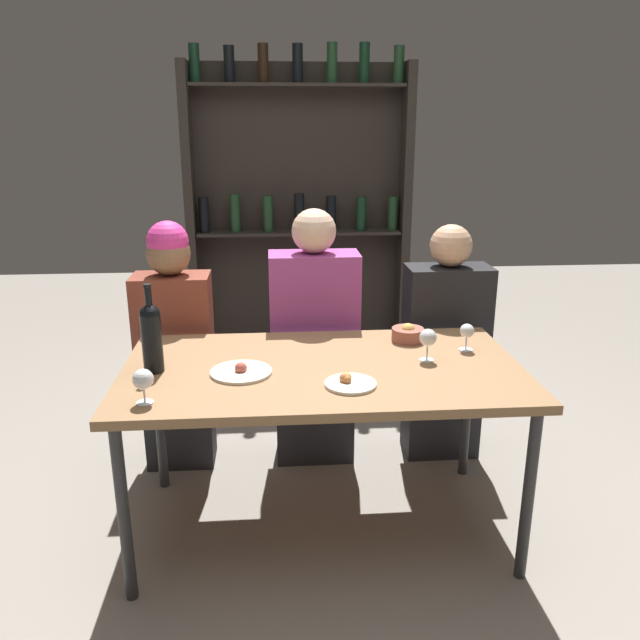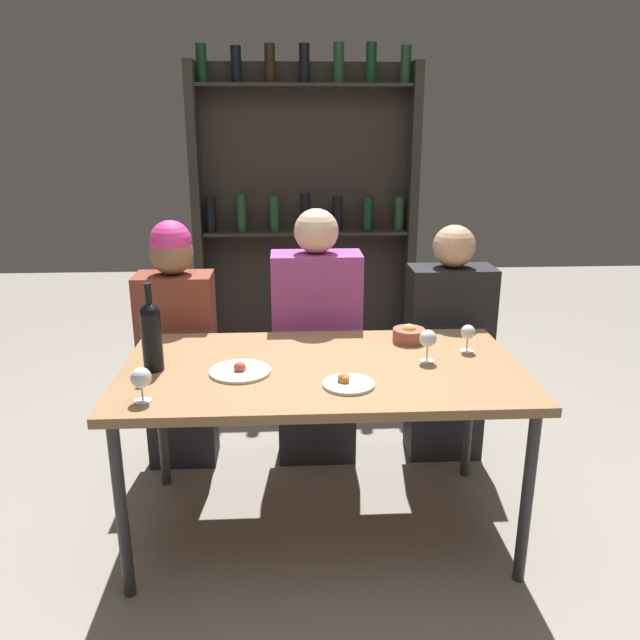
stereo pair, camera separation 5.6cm
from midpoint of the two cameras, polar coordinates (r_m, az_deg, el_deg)
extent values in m
plane|color=gray|center=(2.83, 0.75, -18.27)|extent=(10.00, 10.00, 0.00)
cube|color=olive|center=(2.48, 0.82, -4.60)|extent=(1.58, 0.86, 0.04)
cylinder|color=#2D2D30|center=(2.39, -17.03, -16.40)|extent=(0.04, 0.04, 0.70)
cylinder|color=#2D2D30|center=(2.49, 19.04, -15.18)|extent=(0.04, 0.04, 0.70)
cylinder|color=#2D2D30|center=(3.02, -13.79, -8.62)|extent=(0.04, 0.04, 0.70)
cylinder|color=#2D2D30|center=(3.10, 13.99, -7.97)|extent=(0.04, 0.04, 0.70)
cube|color=#28231E|center=(4.40, -1.01, 9.17)|extent=(1.45, 0.02, 2.05)
cube|color=#28231E|center=(4.33, -10.73, 8.74)|extent=(0.06, 0.18, 2.05)
cube|color=#28231E|center=(4.39, 8.69, 8.95)|extent=(0.06, 0.18, 2.05)
cube|color=#28231E|center=(4.31, -0.96, 8.00)|extent=(1.37, 0.18, 0.02)
cylinder|color=black|center=(4.31, -9.59, 9.48)|extent=(0.07, 0.07, 0.24)
cylinder|color=#19381E|center=(4.29, -6.80, 9.69)|extent=(0.07, 0.07, 0.25)
cylinder|color=#19381E|center=(4.29, -3.83, 9.68)|extent=(0.07, 0.07, 0.24)
cylinder|color=black|center=(4.28, -1.01, 9.80)|extent=(0.07, 0.07, 0.26)
cylinder|color=black|center=(4.31, 1.97, 9.70)|extent=(0.07, 0.07, 0.23)
cylinder|color=black|center=(4.33, 4.74, 9.65)|extent=(0.07, 0.07, 0.23)
cylinder|color=#19381E|center=(4.37, 7.62, 9.62)|extent=(0.07, 0.07, 0.23)
cube|color=#28231E|center=(4.26, -1.02, 20.68)|extent=(1.37, 0.18, 0.02)
cylinder|color=black|center=(4.30, -10.38, 22.07)|extent=(0.07, 0.07, 0.23)
cylinder|color=black|center=(4.28, -7.28, 22.16)|extent=(0.07, 0.07, 0.22)
cylinder|color=black|center=(4.27, -4.20, 22.35)|extent=(0.07, 0.07, 0.24)
cylinder|color=black|center=(4.28, -1.09, 22.39)|extent=(0.07, 0.07, 0.24)
cylinder|color=#19381E|center=(4.29, 2.13, 22.43)|extent=(0.07, 0.07, 0.25)
cylinder|color=black|center=(4.31, 5.10, 22.36)|extent=(0.07, 0.07, 0.25)
cylinder|color=#19381E|center=(4.34, 8.25, 22.11)|extent=(0.07, 0.07, 0.23)
cylinder|color=black|center=(2.48, -14.48, -1.96)|extent=(0.08, 0.08, 0.23)
sphere|color=black|center=(2.44, -14.68, 0.59)|extent=(0.08, 0.08, 0.08)
cylinder|color=black|center=(2.43, -14.77, 1.79)|extent=(0.03, 0.03, 0.11)
cylinder|color=black|center=(2.41, -14.88, 3.14)|extent=(0.03, 0.03, 0.01)
cylinder|color=silver|center=(2.71, 13.83, -2.75)|extent=(0.06, 0.06, 0.00)
cylinder|color=silver|center=(2.70, 13.89, -2.06)|extent=(0.01, 0.01, 0.07)
sphere|color=silver|center=(2.68, 13.96, -1.06)|extent=(0.06, 0.06, 0.06)
cylinder|color=silver|center=(2.25, -15.18, -7.15)|extent=(0.06, 0.06, 0.00)
cylinder|color=silver|center=(2.23, -15.25, -6.34)|extent=(0.01, 0.01, 0.07)
sphere|color=silver|center=(2.21, -15.36, -5.10)|extent=(0.07, 0.07, 0.07)
cylinder|color=silver|center=(2.56, 10.35, -3.70)|extent=(0.06, 0.06, 0.00)
cylinder|color=silver|center=(2.55, 10.40, -2.87)|extent=(0.01, 0.01, 0.08)
sphere|color=silver|center=(2.53, 10.47, -1.66)|extent=(0.07, 0.07, 0.07)
cylinder|color=silver|center=(2.30, 3.32, -5.89)|extent=(0.19, 0.19, 0.01)
sphere|color=#E5BC66|center=(2.32, 2.71, -5.22)|extent=(0.02, 0.02, 0.02)
sphere|color=#C67038|center=(2.30, 2.80, -5.37)|extent=(0.04, 0.04, 0.04)
sphere|color=#C67038|center=(2.29, 2.99, -5.51)|extent=(0.03, 0.03, 0.03)
sphere|color=gold|center=(2.31, 2.96, -5.28)|extent=(0.04, 0.04, 0.04)
sphere|color=#B74C3D|center=(2.31, 2.67, -5.33)|extent=(0.02, 0.02, 0.02)
cylinder|color=silver|center=(2.42, -6.65, -4.69)|extent=(0.24, 0.24, 0.01)
sphere|color=#C67038|center=(2.42, -6.54, -4.29)|extent=(0.04, 0.04, 0.04)
sphere|color=#B74C3D|center=(2.41, -6.72, -4.32)|extent=(0.04, 0.04, 0.04)
sphere|color=#B74C3D|center=(2.42, -6.68, -4.28)|extent=(0.04, 0.04, 0.04)
cylinder|color=#995142|center=(2.77, 8.70, -1.39)|extent=(0.14, 0.14, 0.06)
sphere|color=gold|center=(2.76, 8.72, -1.01)|extent=(0.06, 0.06, 0.06)
cube|color=#26262B|center=(3.28, -11.90, -8.84)|extent=(0.33, 0.22, 0.45)
cube|color=brown|center=(3.09, -12.45, -0.67)|extent=(0.36, 0.22, 0.53)
sphere|color=#8C6647|center=(3.00, -12.91, 5.99)|extent=(0.20, 0.20, 0.20)
sphere|color=#EA3893|center=(2.99, -12.98, 7.04)|extent=(0.19, 0.19, 0.19)
cube|color=#26262B|center=(3.24, 0.19, -8.74)|extent=(0.39, 0.22, 0.45)
cube|color=#9E3F8C|center=(3.04, 0.20, 0.37)|extent=(0.43, 0.22, 0.62)
sphere|color=beige|center=(2.95, 0.21, 8.14)|extent=(0.21, 0.21, 0.21)
cube|color=#26262B|center=(3.34, 11.69, -8.29)|extent=(0.37, 0.22, 0.45)
cube|color=black|center=(3.16, 12.24, -0.11)|extent=(0.41, 0.22, 0.55)
sphere|color=tan|center=(3.07, 12.68, 6.60)|extent=(0.20, 0.20, 0.20)
camera|label=1|loc=(0.03, -89.37, 0.20)|focal=35.00mm
camera|label=2|loc=(0.03, 90.63, -0.20)|focal=35.00mm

